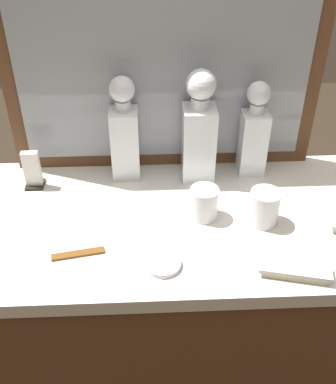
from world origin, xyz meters
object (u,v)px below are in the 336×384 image
object	(u,v)px
porcelain_dish	(163,264)
tortoiseshell_comb	(78,254)
crystal_tumbler_right	(264,209)
crystal_decanter_rear	(199,136)
crystal_decanter_far_right	(253,138)
crystal_tumbler_far_right	(204,205)
napkin_holder	(33,172)
silver_brush_right	(295,270)
crystal_decanter_front	(125,138)

from	to	relation	value
porcelain_dish	tortoiseshell_comb	xyz separation A→B (m)	(-0.20, 0.05, -0.00)
crystal_tumbler_right	crystal_decanter_rear	bearing A→B (deg)	123.72
crystal_tumbler_right	crystal_decanter_far_right	bearing A→B (deg)	87.17
crystal_decanter_far_right	crystal_tumbler_far_right	bearing A→B (deg)	-127.23
crystal_decanter_rear	napkin_holder	xyz separation A→B (m)	(-0.46, -0.03, -0.08)
crystal_tumbler_far_right	porcelain_dish	xyz separation A→B (m)	(-0.11, -0.17, -0.03)
crystal_tumbler_far_right	silver_brush_right	distance (m)	0.28
crystal_tumbler_right	porcelain_dish	distance (m)	0.30
crystal_tumbler_right	crystal_tumbler_far_right	world-z (taller)	crystal_tumbler_right
porcelain_dish	napkin_holder	bearing A→B (deg)	136.55
crystal_decanter_front	tortoiseshell_comb	size ratio (longest dim) A/B	2.42
tortoiseshell_comb	crystal_decanter_front	bearing A→B (deg)	72.25
crystal_decanter_rear	tortoiseshell_comb	world-z (taller)	crystal_decanter_rear
porcelain_dish	crystal_decanter_far_right	bearing A→B (deg)	54.53
crystal_tumbler_far_right	tortoiseshell_comb	xyz separation A→B (m)	(-0.31, -0.12, -0.04)
crystal_decanter_far_right	crystal_tumbler_far_right	world-z (taller)	crystal_decanter_far_right
tortoiseshell_comb	napkin_holder	size ratio (longest dim) A/B	1.13
crystal_decanter_front	silver_brush_right	xyz separation A→B (m)	(0.38, -0.42, -0.11)
porcelain_dish	crystal_tumbler_far_right	bearing A→B (deg)	56.79
crystal_decanter_rear	crystal_tumbler_right	size ratio (longest dim) A/B	3.51
crystal_decanter_rear	silver_brush_right	size ratio (longest dim) A/B	1.93
crystal_decanter_rear	crystal_decanter_far_right	bearing A→B (deg)	5.64
crystal_decanter_far_right	crystal_decanter_rear	xyz separation A→B (m)	(-0.16, -0.02, 0.02)
silver_brush_right	napkin_holder	size ratio (longest dim) A/B	1.51
crystal_decanter_front	silver_brush_right	world-z (taller)	crystal_decanter_front
crystal_decanter_rear	porcelain_dish	distance (m)	0.40
crystal_decanter_front	porcelain_dish	distance (m)	0.40
crystal_tumbler_right	porcelain_dish	world-z (taller)	crystal_tumbler_right
napkin_holder	crystal_tumbler_far_right	bearing A→B (deg)	-19.22
crystal_decanter_far_right	crystal_decanter_front	bearing A→B (deg)	-179.72
crystal_decanter_rear	crystal_tumbler_far_right	xyz separation A→B (m)	(-0.00, -0.19, -0.09)
crystal_tumbler_right	tortoiseshell_comb	bearing A→B (deg)	-167.58
tortoiseshell_comb	napkin_holder	distance (m)	0.33
silver_brush_right	napkin_holder	bearing A→B (deg)	150.08
crystal_tumbler_far_right	porcelain_dish	bearing A→B (deg)	-123.21
crystal_decanter_rear	silver_brush_right	distance (m)	0.45
porcelain_dish	napkin_holder	size ratio (longest dim) A/B	0.76
tortoiseshell_comb	crystal_decanter_far_right	bearing A→B (deg)	35.52
napkin_holder	crystal_decanter_front	bearing A→B (deg)	10.24
crystal_decanter_far_right	crystal_decanter_front	size ratio (longest dim) A/B	0.93
crystal_decanter_rear	silver_brush_right	bearing A→B (deg)	-65.99
napkin_holder	crystal_tumbler_right	bearing A→B (deg)	-16.94
crystal_tumbler_right	silver_brush_right	bearing A→B (deg)	-79.65
crystal_decanter_far_right	napkin_holder	size ratio (longest dim) A/B	2.53
silver_brush_right	tortoiseshell_comb	size ratio (longest dim) A/B	1.33
crystal_decanter_far_right	crystal_tumbler_far_right	size ratio (longest dim) A/B	3.28
tortoiseshell_comb	silver_brush_right	bearing A→B (deg)	-9.69
crystal_tumbler_far_right	crystal_decanter_front	bearing A→B (deg)	134.37
crystal_tumbler_far_right	napkin_holder	distance (m)	0.49
crystal_decanter_rear	crystal_tumbler_right	bearing A→B (deg)	-56.28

